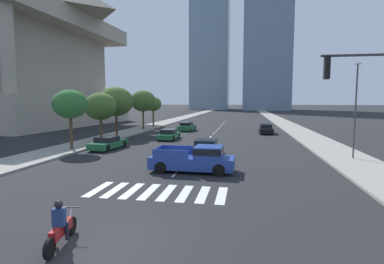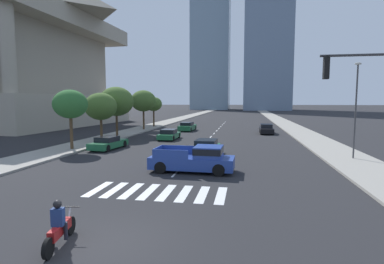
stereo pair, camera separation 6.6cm
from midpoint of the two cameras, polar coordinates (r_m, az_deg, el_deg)
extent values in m
plane|color=#232326|center=(10.49, -15.57, -19.70)|extent=(800.00, 800.00, 0.00)
cube|color=gray|center=(39.58, 21.40, -1.03)|extent=(4.00, 260.00, 0.15)
cube|color=gray|center=(42.06, -13.00, -0.40)|extent=(4.00, 260.00, 0.15)
cube|color=silver|center=(16.58, -17.04, -10.14)|extent=(0.45, 2.75, 0.01)
cube|color=silver|center=(16.20, -14.16, -10.44)|extent=(0.45, 2.75, 0.01)
cube|color=silver|center=(15.87, -11.13, -10.72)|extent=(0.45, 2.75, 0.01)
cube|color=silver|center=(15.58, -7.98, -10.98)|extent=(0.45, 2.75, 0.01)
cube|color=silver|center=(15.33, -4.72, -11.21)|extent=(0.45, 2.75, 0.01)
cube|color=silver|center=(15.14, -1.35, -11.42)|extent=(0.45, 2.75, 0.01)
cube|color=silver|center=(15.00, 2.09, -11.58)|extent=(0.45, 2.75, 0.01)
cube|color=silver|center=(14.91, 5.59, -11.72)|extent=(0.45, 2.75, 0.01)
cube|color=silver|center=(19.19, -3.00, -7.73)|extent=(0.14, 2.00, 0.01)
cube|color=silver|center=(23.01, -0.77, -5.45)|extent=(0.14, 2.00, 0.01)
cube|color=silver|center=(26.89, 0.80, -3.82)|extent=(0.14, 2.00, 0.01)
cube|color=silver|center=(30.80, 1.98, -2.59)|extent=(0.14, 2.00, 0.01)
cube|color=silver|center=(34.73, 2.88, -1.65)|extent=(0.14, 2.00, 0.01)
cube|color=silver|center=(38.67, 3.61, -0.90)|extent=(0.14, 2.00, 0.01)
cube|color=silver|center=(42.63, 4.19, -0.28)|extent=(0.14, 2.00, 0.01)
cube|color=silver|center=(46.59, 4.68, 0.23)|extent=(0.14, 2.00, 0.01)
cube|color=silver|center=(50.56, 5.09, 0.66)|extent=(0.14, 2.00, 0.01)
cube|color=silver|center=(54.53, 5.45, 1.02)|extent=(0.14, 2.00, 0.01)
cube|color=silver|center=(58.51, 5.75, 1.34)|extent=(0.14, 2.00, 0.01)
cube|color=silver|center=(62.49, 6.01, 1.62)|extent=(0.14, 2.00, 0.01)
cube|color=silver|center=(66.47, 6.25, 1.86)|extent=(0.14, 2.00, 0.01)
cylinder|color=black|center=(11.48, -21.65, -15.98)|extent=(0.22, 0.61, 0.60)
cylinder|color=black|center=(10.12, -25.18, -19.16)|extent=(0.22, 0.61, 0.60)
cube|color=maroon|center=(10.71, -23.34, -16.39)|extent=(0.44, 1.31, 0.32)
cylinder|color=#B2B2B7|center=(11.29, -21.90, -14.74)|extent=(0.11, 0.32, 0.67)
cylinder|color=black|center=(11.21, -21.88, -12.88)|extent=(0.70, 0.16, 0.04)
cube|color=navy|center=(10.47, -23.66, -14.38)|extent=(0.40, 0.30, 0.55)
sphere|color=black|center=(10.34, -23.75, -12.26)|extent=(0.26, 0.26, 0.26)
cylinder|color=black|center=(10.80, -24.24, -16.53)|extent=(0.14, 0.14, 0.55)
cylinder|color=black|center=(10.66, -22.40, -16.75)|extent=(0.14, 0.14, 0.55)
cube|color=navy|center=(19.51, 0.10, -5.71)|extent=(5.37, 2.16, 0.75)
cube|color=navy|center=(19.20, 3.23, -3.71)|extent=(1.75, 1.91, 0.70)
cube|color=black|center=(19.19, 3.23, -3.46)|extent=(1.77, 1.95, 0.39)
cube|color=navy|center=(20.58, -2.57, -3.28)|extent=(2.24, 0.14, 0.55)
cube|color=navy|center=(18.72, -4.01, -4.19)|extent=(2.24, 0.14, 0.55)
cube|color=navy|center=(19.96, -6.37, -3.59)|extent=(0.13, 1.95, 0.55)
cylinder|color=black|center=(20.18, 5.69, -5.98)|extent=(0.77, 0.28, 0.76)
cylinder|color=black|center=(18.41, 5.12, -7.12)|extent=(0.77, 0.28, 0.76)
cylinder|color=black|center=(20.83, -4.32, -5.59)|extent=(0.77, 0.28, 0.76)
cylinder|color=black|center=(19.12, -5.80, -6.63)|extent=(0.77, 0.28, 0.76)
cube|color=#1E6038|center=(36.09, -4.23, -0.68)|extent=(1.86, 4.44, 0.55)
cube|color=black|center=(35.82, -4.33, 0.12)|extent=(1.62, 2.00, 0.51)
cylinder|color=black|center=(37.76, -4.86, -0.58)|extent=(0.23, 0.64, 0.64)
cylinder|color=black|center=(37.36, -2.43, -0.63)|extent=(0.23, 0.64, 0.64)
cylinder|color=black|center=(34.88, -6.16, -1.12)|extent=(0.23, 0.64, 0.64)
cylinder|color=black|center=(34.45, -3.54, -1.18)|extent=(0.23, 0.64, 0.64)
cube|color=#1E6038|center=(46.45, -0.83, 0.85)|extent=(2.18, 4.48, 0.69)
cube|color=black|center=(46.19, -0.90, 1.54)|extent=(1.79, 2.07, 0.47)
cylinder|color=black|center=(48.11, -1.37, 0.80)|extent=(0.26, 0.65, 0.64)
cylinder|color=black|center=(47.69, 0.62, 0.76)|extent=(0.26, 0.65, 0.64)
cylinder|color=black|center=(45.27, -2.35, 0.48)|extent=(0.26, 0.65, 0.64)
cylinder|color=black|center=(44.83, -0.25, 0.44)|extent=(0.26, 0.65, 0.64)
cube|color=black|center=(43.79, 13.79, 0.35)|extent=(1.80, 4.76, 0.63)
cube|color=black|center=(43.98, 13.78, 1.12)|extent=(1.58, 2.15, 0.51)
cylinder|color=black|center=(42.26, 15.00, -0.08)|extent=(0.22, 0.64, 0.64)
cylinder|color=black|center=(42.15, 12.83, -0.05)|extent=(0.22, 0.64, 0.64)
cylinder|color=black|center=(45.47, 14.66, 0.32)|extent=(0.22, 0.64, 0.64)
cylinder|color=black|center=(45.37, 12.64, 0.36)|extent=(0.22, 0.64, 0.64)
cube|color=#1E6038|center=(24.90, 2.67, -3.47)|extent=(2.05, 4.69, 0.65)
cube|color=black|center=(25.04, 2.76, -2.05)|extent=(1.72, 2.14, 0.54)
cylinder|color=black|center=(23.28, 4.08, -4.54)|extent=(0.25, 0.65, 0.64)
cylinder|color=black|center=(23.57, 0.01, -4.40)|extent=(0.25, 0.65, 0.64)
cylinder|color=black|center=(26.34, 5.04, -3.34)|extent=(0.25, 0.65, 0.64)
cylinder|color=black|center=(26.60, 1.44, -3.23)|extent=(0.25, 0.65, 0.64)
cube|color=#1E6038|center=(29.71, -15.30, -2.23)|extent=(2.22, 4.65, 0.58)
cube|color=black|center=(29.46, -15.55, -1.28)|extent=(1.76, 2.17, 0.47)
cylinder|color=black|center=(31.44, -15.11, -2.04)|extent=(0.28, 0.66, 0.64)
cylinder|color=black|center=(30.65, -12.54, -2.17)|extent=(0.28, 0.66, 0.64)
cylinder|color=black|center=(28.88, -18.21, -2.80)|extent=(0.28, 0.66, 0.64)
cylinder|color=black|center=(28.03, -15.49, -2.98)|extent=(0.28, 0.66, 0.64)
cylinder|color=#333335|center=(13.89, 31.56, 12.26)|extent=(4.16, 0.10, 0.10)
cube|color=black|center=(13.29, 23.98, 10.98)|extent=(0.20, 0.28, 0.90)
sphere|color=red|center=(13.32, 24.04, 12.27)|extent=(0.18, 0.18, 0.18)
sphere|color=orange|center=(13.29, 23.98, 10.98)|extent=(0.18, 0.18, 0.18)
sphere|color=green|center=(13.26, 23.93, 9.69)|extent=(0.18, 0.18, 0.18)
cylinder|color=#3F3F42|center=(26.08, 28.37, 3.27)|extent=(0.12, 0.12, 7.02)
ellipsoid|color=beige|center=(26.21, 28.75, 11.17)|extent=(0.50, 0.24, 0.20)
cylinder|color=#4C3823|center=(29.75, -21.60, -0.23)|extent=(0.28, 0.28, 2.87)
ellipsoid|color=#2D662D|center=(29.61, -21.79, 4.89)|extent=(3.05, 3.05, 2.59)
cylinder|color=#4C3823|center=(34.88, -16.57, 0.36)|extent=(0.28, 0.28, 2.38)
ellipsoid|color=#426028|center=(34.74, -16.69, 4.62)|extent=(3.50, 3.50, 2.98)
cylinder|color=#4C3823|center=(38.60, -13.84, 1.13)|extent=(0.28, 0.28, 2.64)
ellipsoid|color=#426028|center=(38.49, -13.95, 5.58)|extent=(4.19, 4.19, 3.56)
cylinder|color=#4C3823|center=(47.99, -9.00, 2.23)|extent=(0.28, 0.28, 2.86)
ellipsoid|color=#426028|center=(47.91, -9.06, 5.78)|extent=(3.87, 3.87, 3.29)
cylinder|color=#4C3823|center=(53.08, -7.14, 2.51)|extent=(0.28, 0.28, 2.73)
ellipsoid|color=#426028|center=(53.00, -7.17, 5.23)|extent=(2.88, 2.88, 2.45)
cube|color=#A89E89|center=(68.33, -30.73, 3.53)|extent=(35.36, 35.36, 5.56)
cube|color=gray|center=(68.65, -31.10, 10.65)|extent=(27.58, 27.58, 11.51)
cylinder|color=#A89E89|center=(47.61, -31.16, 13.19)|extent=(1.80, 1.80, 11.51)
cube|color=#A89E89|center=(69.75, -31.42, 16.59)|extent=(35.36, 35.36, 3.00)
cube|color=#7A93A8|center=(178.56, 3.63, 22.12)|extent=(20.32, 20.23, 109.67)
cube|color=slate|center=(171.87, 14.02, 21.51)|extent=(23.06, 29.55, 103.25)
camera|label=1|loc=(0.03, -89.92, 0.01)|focal=28.47mm
camera|label=2|loc=(0.03, 90.08, -0.01)|focal=28.47mm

